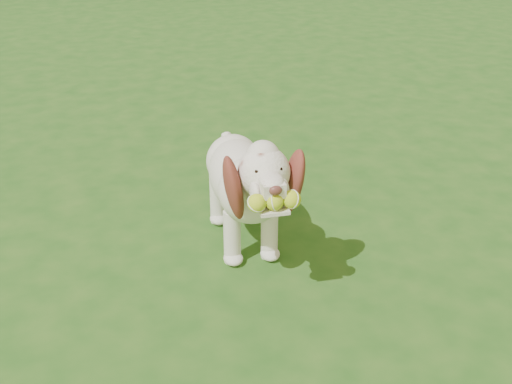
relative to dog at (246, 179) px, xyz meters
name	(u,v)px	position (x,y,z in m)	size (l,w,h in m)	color
ground	(342,226)	(0.57, 0.05, -0.39)	(80.00, 80.00, 0.00)	#1E4F16
dog	(246,179)	(0.00, 0.00, 0.00)	(0.43, 1.13, 0.74)	white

